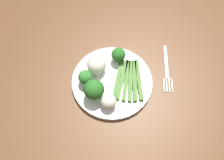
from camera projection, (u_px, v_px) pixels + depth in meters
The scene contains 10 objects.
ground_plane at pixel (109, 142), 1.48m from camera, with size 6.00×6.00×0.02m, color gray.
dining_table at pixel (106, 95), 0.87m from camera, with size 1.38×1.03×0.77m.
plate at pixel (112, 82), 0.78m from camera, with size 0.24×0.24×0.01m, color white.
asparagus_bundle at pixel (128, 80), 0.76m from camera, with size 0.11×0.15×0.01m.
broccoli_outer_edge at pixel (85, 77), 0.74m from camera, with size 0.04×0.04×0.05m.
broccoli_back_right at pixel (94, 90), 0.71m from camera, with size 0.06×0.06×0.07m.
broccoli_front_left at pixel (118, 55), 0.77m from camera, with size 0.04×0.04×0.05m.
cauliflower_near_fork at pixel (96, 65), 0.76m from camera, with size 0.06×0.06×0.06m, color white.
cauliflower_near_center at pixel (109, 102), 0.71m from camera, with size 0.05×0.05×0.05m, color silver.
fork at pixel (167, 69), 0.80m from camera, with size 0.06×0.16×0.00m.
Camera 1 is at (0.06, 0.34, 1.47)m, focal length 40.97 mm.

